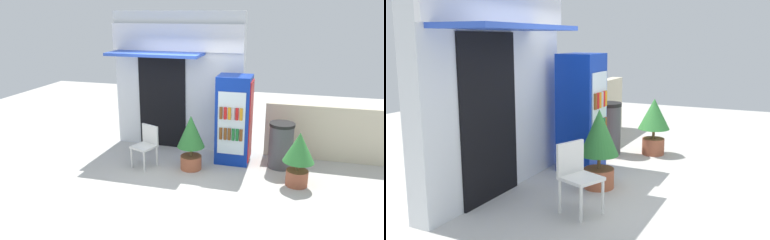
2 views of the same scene
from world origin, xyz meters
The scene contains 8 objects.
ground centered at (0.00, 0.00, 0.00)m, with size 16.00×16.00×0.00m, color beige.
storefront_building centered at (-0.48, 1.64, 1.58)m, with size 2.93×1.06×3.05m.
drink_cooler centered at (0.92, 1.03, 0.91)m, with size 0.70×0.64×1.82m.
plastic_chair centered at (-0.73, 0.33, 0.49)m, with size 0.53×0.54×0.84m.
potted_plant_near_shop centered at (0.17, 0.43, 0.65)m, with size 0.54×0.54×1.11m.
potted_plant_curbside centered at (2.22, 0.24, 0.61)m, with size 0.56×0.56×1.01m.
trash_bin centered at (1.88, 0.99, 0.47)m, with size 0.50×0.50×0.93m.
stone_boundary_wall centered at (2.88, 1.69, 0.58)m, with size 2.74×0.24×1.17m, color beige.
Camera 2 is at (-5.15, -1.80, 2.05)m, focal length 40.48 mm.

